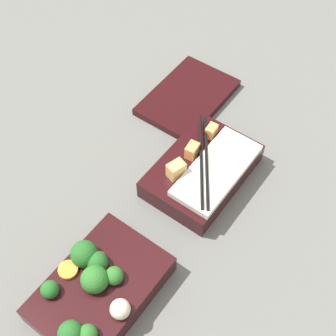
# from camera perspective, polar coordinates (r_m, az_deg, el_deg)

# --- Properties ---
(ground_plane) EXTENTS (3.00, 3.00, 0.00)m
(ground_plane) POSITION_cam_1_polar(r_m,az_deg,el_deg) (0.79, -1.39, -8.16)
(ground_plane) COLOR slate
(bento_tray_vegetable) EXTENTS (0.20, 0.14, 0.07)m
(bento_tray_vegetable) POSITION_cam_1_polar(r_m,az_deg,el_deg) (0.73, -8.51, -14.25)
(bento_tray_vegetable) COLOR black
(bento_tray_vegetable) RESTS_ON ground_plane
(bento_tray_rice) EXTENTS (0.20, 0.14, 0.07)m
(bento_tray_rice) POSITION_cam_1_polar(r_m,az_deg,el_deg) (0.84, 4.34, -0.27)
(bento_tray_rice) COLOR black
(bento_tray_rice) RESTS_ON ground_plane
(bento_lid) EXTENTS (0.20, 0.14, 0.02)m
(bento_lid) POSITION_cam_1_polar(r_m,az_deg,el_deg) (0.98, 2.44, 8.61)
(bento_lid) COLOR black
(bento_lid) RESTS_ON ground_plane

